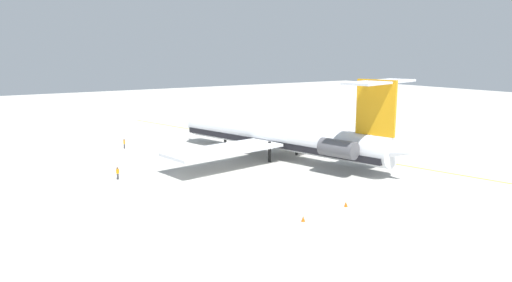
% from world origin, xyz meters
% --- Properties ---
extents(ground, '(288.84, 288.84, 0.00)m').
position_xyz_m(ground, '(0.00, 0.00, 0.00)').
color(ground, '#B7B5AD').
extents(main_jetliner, '(43.64, 38.99, 12.86)m').
position_xyz_m(main_jetliner, '(0.94, 6.77, 3.51)').
color(main_jetliner, silver).
rests_on(main_jetliner, ground).
extents(ground_crew_near_nose, '(0.26, 0.41, 1.65)m').
position_xyz_m(ground_crew_near_nose, '(2.79, 32.23, 1.05)').
color(ground_crew_near_nose, black).
rests_on(ground_crew_near_nose, ground).
extents(ground_crew_near_tail, '(0.42, 0.27, 1.68)m').
position_xyz_m(ground_crew_near_tail, '(22.20, 24.95, 1.06)').
color(ground_crew_near_tail, black).
rests_on(ground_crew_near_tail, ground).
extents(safety_cone_nose, '(0.40, 0.40, 0.55)m').
position_xyz_m(safety_cone_nose, '(-22.72, 21.93, 0.28)').
color(safety_cone_nose, '#EA590F').
rests_on(safety_cone_nose, ground).
extents(safety_cone_wingtip, '(0.40, 0.40, 0.55)m').
position_xyz_m(safety_cone_wingtip, '(-21.71, 15.24, 0.28)').
color(safety_cone_wingtip, '#EA590F').
rests_on(safety_cone_wingtip, ground).
extents(taxiway_centreline, '(105.25, 26.05, 0.01)m').
position_xyz_m(taxiway_centreline, '(2.15, -1.56, 0.00)').
color(taxiway_centreline, gold).
rests_on(taxiway_centreline, ground).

